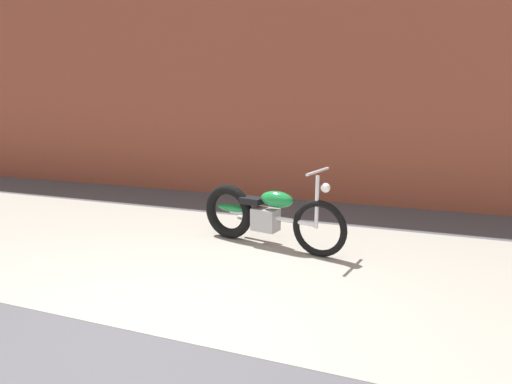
# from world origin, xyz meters

# --- Properties ---
(ground_plane) EXTENTS (80.00, 80.00, 0.00)m
(ground_plane) POSITION_xyz_m (0.00, 0.00, 0.00)
(ground_plane) COLOR #47474C
(sidewalk_slab) EXTENTS (36.00, 3.50, 0.01)m
(sidewalk_slab) POSITION_xyz_m (0.00, 1.75, 0.00)
(sidewalk_slab) COLOR gray
(sidewalk_slab) RESTS_ON ground
(brick_building_wall) EXTENTS (36.00, 0.50, 5.92)m
(brick_building_wall) POSITION_xyz_m (0.00, 5.20, 2.96)
(brick_building_wall) COLOR brown
(brick_building_wall) RESTS_ON ground
(motorcycle_green) EXTENTS (1.98, 0.72, 1.03)m
(motorcycle_green) POSITION_xyz_m (0.03, 2.31, 0.40)
(motorcycle_green) COLOR black
(motorcycle_green) RESTS_ON ground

